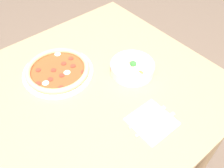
# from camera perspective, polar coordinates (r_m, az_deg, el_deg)

# --- Properties ---
(ground_plane) EXTENTS (8.00, 8.00, 0.00)m
(ground_plane) POSITION_cam_1_polar(r_m,az_deg,el_deg) (1.79, -2.30, -16.89)
(ground_plane) COLOR brown
(dining_table) EXTENTS (1.07, 1.08, 0.76)m
(dining_table) POSITION_cam_1_polar(r_m,az_deg,el_deg) (1.23, -3.19, -3.50)
(dining_table) COLOR tan
(dining_table) RESTS_ON ground_plane
(pizza) EXTENTS (0.34, 0.34, 0.04)m
(pizza) POSITION_cam_1_polar(r_m,az_deg,el_deg) (1.22, -12.28, 3.06)
(pizza) COLOR white
(pizza) RESTS_ON dining_table
(bowl) EXTENTS (0.21, 0.21, 0.07)m
(bowl) POSITION_cam_1_polar(r_m,az_deg,el_deg) (1.20, 4.67, 3.82)
(bowl) COLOR white
(bowl) RESTS_ON dining_table
(napkin) EXTENTS (0.17, 0.17, 0.00)m
(napkin) POSITION_cam_1_polar(r_m,az_deg,el_deg) (1.04, 9.10, -8.45)
(napkin) COLOR white
(napkin) RESTS_ON dining_table
(fork) EXTENTS (0.03, 0.19, 0.00)m
(fork) POSITION_cam_1_polar(r_m,az_deg,el_deg) (1.04, 8.05, -7.53)
(fork) COLOR silver
(fork) RESTS_ON napkin
(knife) EXTENTS (0.03, 0.20, 0.01)m
(knife) POSITION_cam_1_polar(r_m,az_deg,el_deg) (1.03, 9.58, -9.28)
(knife) COLOR silver
(knife) RESTS_ON napkin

